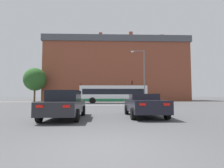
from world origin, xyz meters
TOP-DOWN VIEW (x-y plane):
  - ground_plane at (0.00, 0.00)m, footprint 400.00×400.00m
  - stop_line_strip at (0.00, 19.15)m, footprint 8.71×0.30m
  - far_pavement at (0.00, 32.41)m, footprint 69.68×2.50m
  - brick_civic_building at (2.55, 42.50)m, footprint 35.71×12.97m
  - car_saloon_left at (-2.36, 5.82)m, footprint 2.07×4.66m
  - car_roadster_right at (2.32, 6.55)m, footprint 2.10×4.44m
  - bus_crossing_lead at (1.17, 25.50)m, footprint 11.11×2.72m
  - traffic_light_far_left at (-5.35, 31.93)m, footprint 0.26×0.31m
  - traffic_light_far_right at (5.35, 31.89)m, footprint 0.26×0.31m
  - street_lamp_junction at (5.48, 22.27)m, footprint 2.13×0.36m
  - pedestrian_waiting at (0.34, 33.16)m, footprint 0.38×0.46m
  - tree_by_building at (-15.51, 34.04)m, footprint 4.72×4.72m

SIDE VIEW (x-z plane):
  - ground_plane at x=0.00m, z-range 0.00..0.00m
  - stop_line_strip at x=0.00m, z-range 0.00..0.01m
  - far_pavement at x=0.00m, z-range 0.00..0.01m
  - car_roadster_right at x=2.32m, z-range 0.02..1.41m
  - car_saloon_left at x=-2.36m, z-range 0.00..1.57m
  - pedestrian_waiting at x=0.34m, z-range 0.14..1.81m
  - bus_crossing_lead at x=1.17m, z-range 0.11..3.06m
  - traffic_light_far_left at x=-5.35m, z-range 0.67..4.39m
  - traffic_light_far_right at x=5.35m, z-range 0.75..5.15m
  - tree_by_building at x=-15.51m, z-range 1.17..8.47m
  - street_lamp_junction at x=5.48m, z-range 0.83..9.15m
  - brick_civic_building at x=2.55m, z-range -1.11..16.93m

